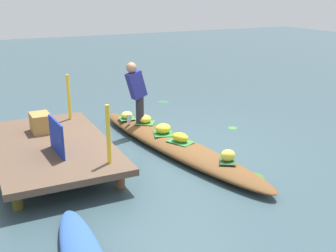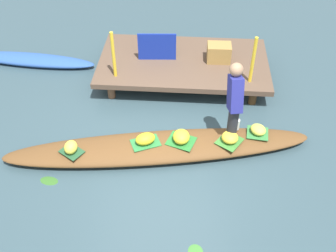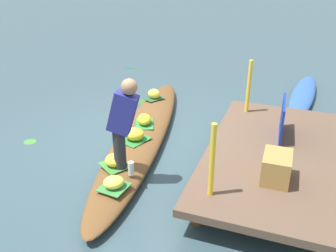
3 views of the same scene
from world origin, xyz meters
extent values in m
plane|color=#334A52|center=(0.00, 0.00, 0.00)|extent=(40.00, 40.00, 0.00)
cube|color=brown|center=(0.29, 2.09, 0.34)|extent=(3.20, 1.80, 0.10)
cylinder|color=brown|center=(-0.99, 1.37, 0.14)|extent=(0.14, 0.14, 0.29)
cylinder|color=#54371D|center=(1.57, 1.37, 0.14)|extent=(0.14, 0.14, 0.29)
cylinder|color=brown|center=(-0.99, 2.81, 0.14)|extent=(0.14, 0.14, 0.29)
ellipsoid|color=brown|center=(0.00, 0.00, 0.11)|extent=(4.85, 1.53, 0.22)
cube|color=#3B7D31|center=(1.09, 0.10, 0.23)|extent=(0.48, 0.49, 0.01)
ellipsoid|color=yellow|center=(1.09, 0.10, 0.31)|extent=(0.34, 0.35, 0.16)
cube|color=#287730|center=(0.35, 0.04, 0.23)|extent=(0.50, 0.45, 0.01)
ellipsoid|color=yellow|center=(0.35, 0.04, 0.32)|extent=(0.26, 0.30, 0.19)
cube|color=#2C7C3B|center=(-0.20, -0.03, 0.23)|extent=(0.51, 0.43, 0.01)
ellipsoid|color=gold|center=(-0.20, -0.03, 0.31)|extent=(0.37, 0.33, 0.17)
cube|color=#377E3D|center=(1.54, 0.31, 0.23)|extent=(0.37, 0.35, 0.01)
ellipsoid|color=#EBE44D|center=(1.54, 0.31, 0.30)|extent=(0.33, 0.34, 0.14)
cube|color=#25512F|center=(-1.29, -0.30, 0.23)|extent=(0.41, 0.39, 0.01)
ellipsoid|color=yellow|center=(-1.29, -0.30, 0.32)|extent=(0.21, 0.25, 0.19)
cylinder|color=#28282D|center=(1.12, 0.19, 0.50)|extent=(0.16, 0.16, 0.55)
cube|color=navy|center=(1.10, 0.26, 1.02)|extent=(0.25, 0.44, 0.58)
sphere|color=#9E7556|center=(1.09, 0.36, 1.37)|extent=(0.20, 0.20, 0.20)
cylinder|color=silver|center=(1.22, 0.39, 0.32)|extent=(0.08, 0.08, 0.19)
cube|color=#152B99|center=(-0.21, 2.09, 0.66)|extent=(0.71, 0.08, 0.53)
cylinder|color=yellow|center=(-0.91, 1.49, 0.82)|extent=(0.06, 0.06, 0.87)
cylinder|color=yellow|center=(1.49, 1.49, 0.82)|extent=(0.06, 0.06, 0.87)
cube|color=#A0793E|center=(0.95, 2.14, 0.56)|extent=(0.45, 0.33, 0.33)
ellipsoid|color=#336525|center=(-1.56, -0.70, 0.00)|extent=(0.30, 0.21, 0.01)
ellipsoid|color=#316942|center=(3.21, -1.31, 0.00)|extent=(0.34, 0.36, 0.01)
ellipsoid|color=#3E7E31|center=(0.62, -1.71, 0.00)|extent=(0.26, 0.27, 0.01)
camera|label=1|loc=(-6.30, 3.18, 2.78)|focal=44.62mm
camera|label=2|loc=(0.47, -4.48, 4.57)|focal=43.37mm
camera|label=3|loc=(4.85, 2.22, 2.92)|focal=40.10mm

